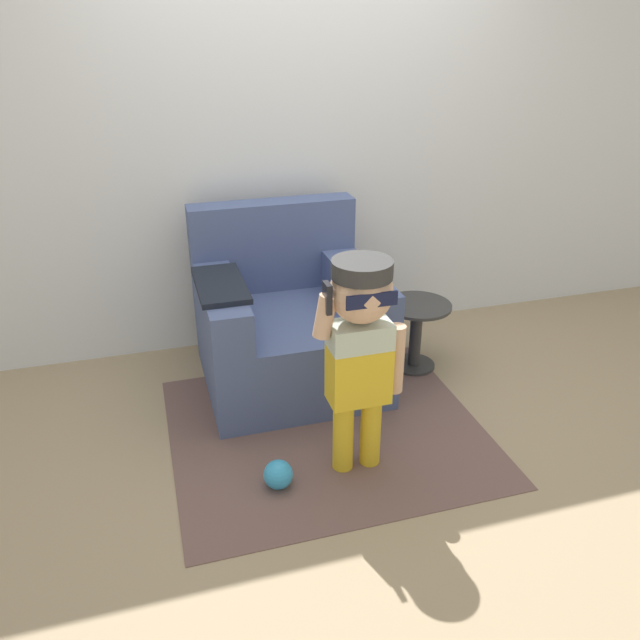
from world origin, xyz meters
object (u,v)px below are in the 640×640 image
(armchair, at_px, (287,324))
(person_child, at_px, (360,336))
(side_table, at_px, (416,329))
(toy_ball, at_px, (278,474))

(armchair, height_order, person_child, person_child)
(side_table, xyz_separation_m, toy_ball, (-1.04, -0.83, -0.19))
(armchair, xyz_separation_m, side_table, (0.77, -0.11, -0.09))
(toy_ball, bearing_deg, armchair, 73.58)
(person_child, distance_m, toy_ball, 0.75)
(side_table, height_order, toy_ball, side_table)
(armchair, distance_m, toy_ball, 1.02)
(person_child, distance_m, side_table, 1.11)
(armchair, xyz_separation_m, toy_ball, (-0.28, -0.94, -0.28))
(armchair, relative_size, person_child, 0.95)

